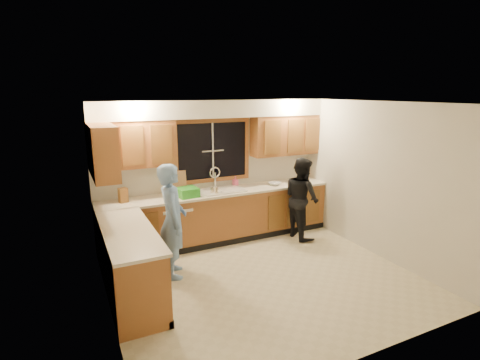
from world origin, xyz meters
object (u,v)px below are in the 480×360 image
Objects in this scene: man at (173,221)px; knife_block at (123,195)px; dish_crate at (188,192)px; sink at (219,194)px; woman at (302,198)px; soap_bottle at (235,181)px; dishwasher at (174,226)px; bowl at (275,184)px; stove at (138,284)px.

knife_block is at bearing 40.25° from man.
sink is at bearing 9.39° from dish_crate.
woman is at bearing -11.47° from dish_crate.
woman is (2.53, 0.42, -0.09)m from man.
soap_bottle is at bearing 55.91° from woman.
dishwasher is 3.47× the size of knife_block.
man is 1.11m from knife_block.
dish_crate is at bearing -178.64° from bowl.
stove is at bearing -124.48° from dish_crate.
knife_block is (-0.79, 0.04, 0.63)m from dishwasher.
knife_block is at bearing 85.07° from stove.
woman is 2.08m from dish_crate.
woman is 6.33× the size of knife_block.
dish_crate is 1.70× the size of soap_bottle.
knife_block is 1.03× the size of bowl.
man is 5.14× the size of dish_crate.
man reaches higher than stove.
knife_block is at bearing 177.25° from dishwasher.
soap_bottle is (1.02, 0.29, 0.02)m from dish_crate.
sink is 0.57× the size of woman.
stove is 3.81× the size of knife_block.
man reaches higher than woman.
soap_bottle is at bearing -9.15° from knife_block.
woman is 1.26m from soap_bottle.
sink is 1.11m from bowl.
woman reaches higher than bowl.
sink is 2.60m from stove.
woman is at bearing -68.86° from man.
dish_crate is (0.50, 0.84, 0.16)m from man.
woman is (3.21, 1.31, 0.30)m from stove.
man is at bearing -139.96° from sink.
soap_bottle is at bearing -41.82° from man.
soap_bottle is at bearing 9.26° from dishwasher.
soap_bottle is (2.20, 2.01, 0.57)m from stove.
soap_bottle is (2.04, 0.17, -0.02)m from knife_block.
stove is at bearing 153.96° from man.
dishwasher is 2.34m from woman.
bowl is (2.22, 0.88, 0.11)m from man.
stove is 3.93× the size of bowl.
sink is at bearing 70.84° from woman.
dishwasher is 3.59× the size of bowl.
dish_crate is (-0.62, -0.10, 0.13)m from sink.
sink is at bearing -14.62° from knife_block.
bowl is (2.75, -0.08, -0.09)m from knife_block.
bowl is (-0.30, 0.45, 0.20)m from woman.
sink is 0.64m from dish_crate.
man reaches higher than dish_crate.
stove is 3.48m from woman.
woman reaches higher than stove.
man is at bearing -75.16° from knife_block.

